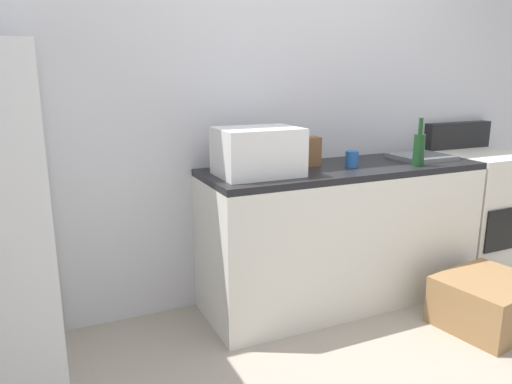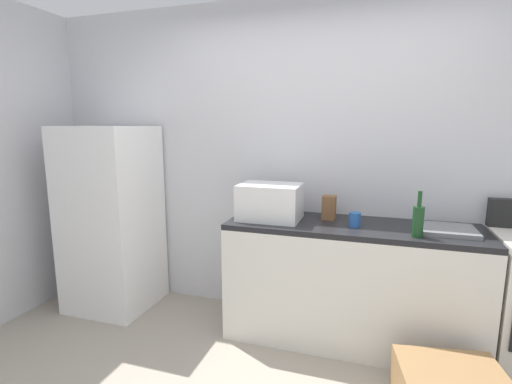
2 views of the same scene
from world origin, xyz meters
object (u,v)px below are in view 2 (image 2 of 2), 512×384
object	(u,v)px
coffee_mug	(355,220)
knife_block	(329,208)
refrigerator	(112,218)
wine_bottle	(418,220)
microwave	(270,202)

from	to	relation	value
coffee_mug	knife_block	bearing A→B (deg)	141.63
refrigerator	coffee_mug	bearing A→B (deg)	-0.05
wine_bottle	knife_block	world-z (taller)	wine_bottle
refrigerator	wine_bottle	bearing A→B (deg)	-3.33
refrigerator	wine_bottle	distance (m)	2.48
wine_bottle	coffee_mug	world-z (taller)	wine_bottle
refrigerator	microwave	world-z (taller)	refrigerator
microwave	knife_block	bearing A→B (deg)	17.99
knife_block	refrigerator	bearing A→B (deg)	-175.19
refrigerator	microwave	bearing A→B (deg)	0.74
refrigerator	coffee_mug	world-z (taller)	refrigerator
refrigerator	coffee_mug	distance (m)	2.08
microwave	knife_block	world-z (taller)	microwave
refrigerator	coffee_mug	size ratio (longest dim) A/B	16.01
microwave	coffee_mug	world-z (taller)	microwave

